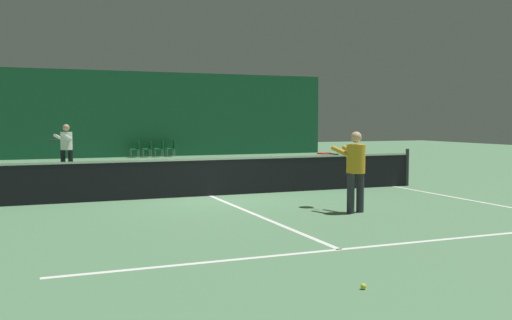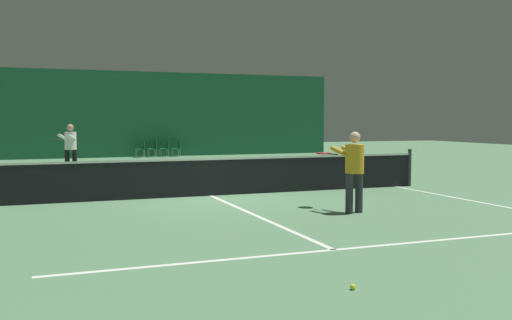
# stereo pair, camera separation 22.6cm
# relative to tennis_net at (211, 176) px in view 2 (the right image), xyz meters

# --- Properties ---
(ground_plane) EXTENTS (60.00, 60.00, 0.00)m
(ground_plane) POSITION_rel_tennis_net_xyz_m (0.00, 0.00, -0.51)
(ground_plane) COLOR #56845B
(backdrop_curtain) EXTENTS (23.00, 0.12, 4.39)m
(backdrop_curtain) POSITION_rel_tennis_net_xyz_m (0.00, 15.95, 1.68)
(backdrop_curtain) COLOR #1E5B3D
(backdrop_curtain) RESTS_ON ground
(court_line_baseline_far) EXTENTS (11.00, 0.10, 0.00)m
(court_line_baseline_far) POSITION_rel_tennis_net_xyz_m (0.00, 11.90, -0.51)
(court_line_baseline_far) COLOR white
(court_line_baseline_far) RESTS_ON ground
(court_line_service_far) EXTENTS (8.25, 0.10, 0.00)m
(court_line_service_far) POSITION_rel_tennis_net_xyz_m (0.00, 6.40, -0.51)
(court_line_service_far) COLOR white
(court_line_service_far) RESTS_ON ground
(court_line_service_near) EXTENTS (8.25, 0.10, 0.00)m
(court_line_service_near) POSITION_rel_tennis_net_xyz_m (0.00, -6.40, -0.51)
(court_line_service_near) COLOR white
(court_line_service_near) RESTS_ON ground
(court_line_sideline_right) EXTENTS (0.10, 23.80, 0.00)m
(court_line_sideline_right) POSITION_rel_tennis_net_xyz_m (5.50, 0.00, -0.51)
(court_line_sideline_right) COLOR white
(court_line_sideline_right) RESTS_ON ground
(court_line_centre) EXTENTS (0.10, 12.80, 0.00)m
(court_line_centre) POSITION_rel_tennis_net_xyz_m (0.00, 0.00, -0.51)
(court_line_centre) COLOR white
(court_line_centre) RESTS_ON ground
(tennis_net) EXTENTS (12.00, 0.10, 1.07)m
(tennis_net) POSITION_rel_tennis_net_xyz_m (0.00, 0.00, 0.00)
(tennis_net) COLOR black
(tennis_net) RESTS_ON ground
(player_near) EXTENTS (0.61, 1.39, 1.67)m
(player_near) POSITION_rel_tennis_net_xyz_m (1.98, -3.56, 0.46)
(player_near) COLOR #2D2D38
(player_near) RESTS_ON ground
(player_far) EXTENTS (0.95, 1.40, 1.76)m
(player_far) POSITION_rel_tennis_net_xyz_m (-2.99, 7.30, 0.51)
(player_far) COLOR black
(player_far) RESTS_ON ground
(courtside_chair_0) EXTENTS (0.44, 0.44, 0.84)m
(courtside_chair_0) POSITION_rel_tennis_net_xyz_m (0.85, 15.40, -0.03)
(courtside_chair_0) COLOR #99999E
(courtside_chair_0) RESTS_ON ground
(courtside_chair_1) EXTENTS (0.44, 0.44, 0.84)m
(courtside_chair_1) POSITION_rel_tennis_net_xyz_m (1.47, 15.40, -0.03)
(courtside_chair_1) COLOR #99999E
(courtside_chair_1) RESTS_ON ground
(courtside_chair_2) EXTENTS (0.44, 0.44, 0.84)m
(courtside_chair_2) POSITION_rel_tennis_net_xyz_m (2.08, 15.40, -0.03)
(courtside_chair_2) COLOR #99999E
(courtside_chair_2) RESTS_ON ground
(courtside_chair_3) EXTENTS (0.44, 0.44, 0.84)m
(courtside_chair_3) POSITION_rel_tennis_net_xyz_m (2.69, 15.40, -0.03)
(courtside_chair_3) COLOR #99999E
(courtside_chair_3) RESTS_ON ground
(tennis_ball) EXTENTS (0.07, 0.07, 0.07)m
(tennis_ball) POSITION_rel_tennis_net_xyz_m (-0.75, -8.21, -0.48)
(tennis_ball) COLOR #D1DB33
(tennis_ball) RESTS_ON ground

